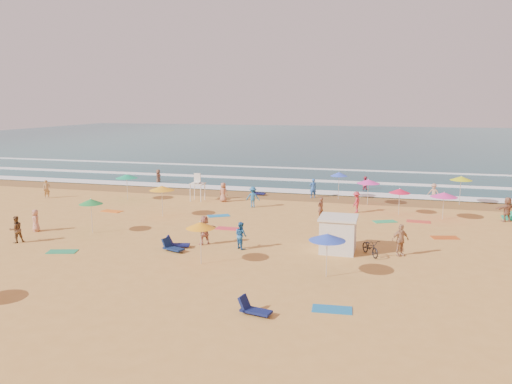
# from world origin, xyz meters

# --- Properties ---
(ground) EXTENTS (220.00, 220.00, 0.00)m
(ground) POSITION_xyz_m (0.00, 0.00, 0.00)
(ground) COLOR gold
(ground) RESTS_ON ground
(ocean) EXTENTS (220.00, 140.00, 0.18)m
(ocean) POSITION_xyz_m (0.00, 84.00, 0.00)
(ocean) COLOR #0C4756
(ocean) RESTS_ON ground
(wet_sand) EXTENTS (220.00, 220.00, 0.00)m
(wet_sand) POSITION_xyz_m (0.00, 12.50, 0.01)
(wet_sand) COLOR olive
(wet_sand) RESTS_ON ground
(surf_foam) EXTENTS (200.00, 18.70, 0.05)m
(surf_foam) POSITION_xyz_m (0.00, 21.32, 0.10)
(surf_foam) COLOR white
(surf_foam) RESTS_ON ground
(cabana) EXTENTS (2.00, 2.00, 2.00)m
(cabana) POSITION_xyz_m (4.78, -3.92, 1.00)
(cabana) COLOR silver
(cabana) RESTS_ON ground
(cabana_roof) EXTENTS (2.20, 2.20, 0.12)m
(cabana_roof) POSITION_xyz_m (4.78, -3.92, 2.06)
(cabana_roof) COLOR silver
(cabana_roof) RESTS_ON cabana
(bicycle) EXTENTS (1.47, 1.94, 0.98)m
(bicycle) POSITION_xyz_m (6.68, -4.22, 0.49)
(bicycle) COLOR black
(bicycle) RESTS_ON ground
(lifeguard_stand) EXTENTS (1.20, 1.20, 2.10)m
(lifeguard_stand) POSITION_xyz_m (-9.00, 8.38, 1.05)
(lifeguard_stand) COLOR white
(lifeguard_stand) RESTS_ON ground
(beach_umbrellas) EXTENTS (63.75, 31.29, 0.80)m
(beach_umbrellas) POSITION_xyz_m (1.67, 2.35, 2.15)
(beach_umbrellas) COLOR #15AA72
(beach_umbrellas) RESTS_ON ground
(loungers) EXTENTS (45.94, 27.12, 0.34)m
(loungers) POSITION_xyz_m (4.08, -3.37, 0.17)
(loungers) COLOR #0D1545
(loungers) RESTS_ON ground
(towels) EXTENTS (36.31, 18.61, 0.03)m
(towels) POSITION_xyz_m (-0.36, -2.07, 0.01)
(towels) COLOR #C45518
(towels) RESTS_ON ground
(beachgoers) EXTENTS (40.31, 26.00, 2.12)m
(beachgoers) POSITION_xyz_m (-0.24, 4.75, 0.82)
(beachgoers) COLOR tan
(beachgoers) RESTS_ON ground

